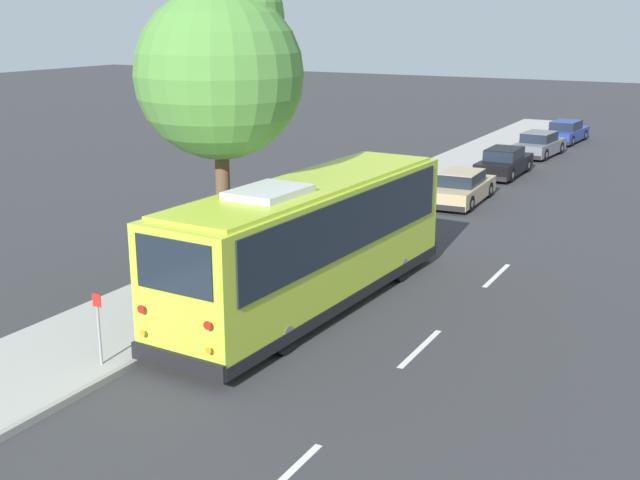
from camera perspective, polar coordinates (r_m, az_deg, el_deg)
ground_plane at (r=21.35m, az=0.10°, el=-4.13°), size 160.00×160.00×0.00m
sidewalk_slab at (r=22.95m, az=-7.04°, el=-2.63°), size 80.00×3.41×0.15m
curb_strip at (r=22.01m, az=-3.25°, el=-3.33°), size 80.00×0.14×0.15m
shuttle_bus at (r=20.20m, az=-0.63°, el=0.18°), size 10.62×2.95×3.43m
parked_sedan_tan at (r=32.61m, az=10.04°, el=3.67°), size 4.69×1.83×1.29m
parked_sedan_black at (r=38.65m, az=12.96°, el=5.38°), size 4.62×1.70×1.32m
parked_sedan_gray at (r=44.66m, az=15.31°, el=6.54°), size 4.46×2.02×1.30m
parked_sedan_blue at (r=50.12m, az=17.08°, el=7.33°), size 4.56×1.95×1.29m
street_tree at (r=20.23m, az=-7.02°, el=12.38°), size 4.16×4.16×8.40m
sign_post_near at (r=17.38m, az=-15.45°, el=-6.07°), size 0.06×0.22×1.56m
sign_post_far at (r=18.44m, az=-12.31°, el=-5.30°), size 0.06×0.06×1.18m
fire_hydrant at (r=27.83m, az=2.93°, el=1.75°), size 0.22×0.22×0.81m
lane_stripe_behind at (r=13.52m, az=-2.59°, el=-16.58°), size 2.40×0.14×0.01m
lane_stripe_mid at (r=18.34m, az=7.14°, el=-7.65°), size 2.40×0.14×0.01m
lane_stripe_ahead at (r=23.70m, az=12.46°, el=-2.47°), size 2.40×0.14×0.01m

